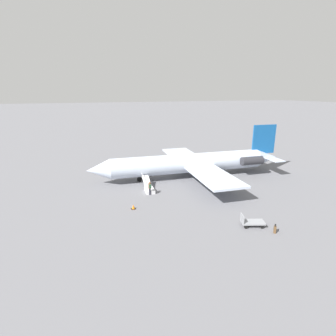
{
  "coord_description": "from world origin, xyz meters",
  "views": [
    {
      "loc": [
        16.5,
        34.12,
        12.49
      ],
      "look_at": [
        3.53,
        0.57,
        2.0
      ],
      "focal_mm": 28.0,
      "sensor_mm": 36.0,
      "label": 1
    }
  ],
  "objects_px": {
    "passenger": "(150,187)",
    "suitcase": "(275,229)",
    "airplane_main": "(195,163)",
    "boarding_stairs": "(149,188)",
    "luggage_cart": "(251,222)"
  },
  "relations": [
    {
      "from": "passenger",
      "to": "luggage_cart",
      "type": "relative_size",
      "value": 0.71
    },
    {
      "from": "airplane_main",
      "to": "suitcase",
      "type": "distance_m",
      "value": 17.63
    },
    {
      "from": "airplane_main",
      "to": "suitcase",
      "type": "bearing_deg",
      "value": 93.44
    },
    {
      "from": "airplane_main",
      "to": "boarding_stairs",
      "type": "distance_m",
      "value": 9.05
    },
    {
      "from": "luggage_cart",
      "to": "boarding_stairs",
      "type": "bearing_deg",
      "value": -42.59
    },
    {
      "from": "suitcase",
      "to": "passenger",
      "type": "bearing_deg",
      "value": -58.57
    },
    {
      "from": "airplane_main",
      "to": "luggage_cart",
      "type": "xyz_separation_m",
      "value": [
        1.8,
        15.74,
        -1.8
      ]
    },
    {
      "from": "boarding_stairs",
      "to": "suitcase",
      "type": "height_order",
      "value": "boarding_stairs"
    },
    {
      "from": "airplane_main",
      "to": "suitcase",
      "type": "relative_size",
      "value": 34.21
    },
    {
      "from": "luggage_cart",
      "to": "suitcase",
      "type": "xyz_separation_m",
      "value": [
        -1.25,
        1.77,
        -0.13
      ]
    },
    {
      "from": "airplane_main",
      "to": "luggage_cart",
      "type": "distance_m",
      "value": 15.95
    },
    {
      "from": "passenger",
      "to": "suitcase",
      "type": "relative_size",
      "value": 1.98
    },
    {
      "from": "passenger",
      "to": "boarding_stairs",
      "type": "bearing_deg",
      "value": -6.65
    },
    {
      "from": "boarding_stairs",
      "to": "suitcase",
      "type": "relative_size",
      "value": 4.65
    },
    {
      "from": "passenger",
      "to": "suitcase",
      "type": "height_order",
      "value": "passenger"
    }
  ]
}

